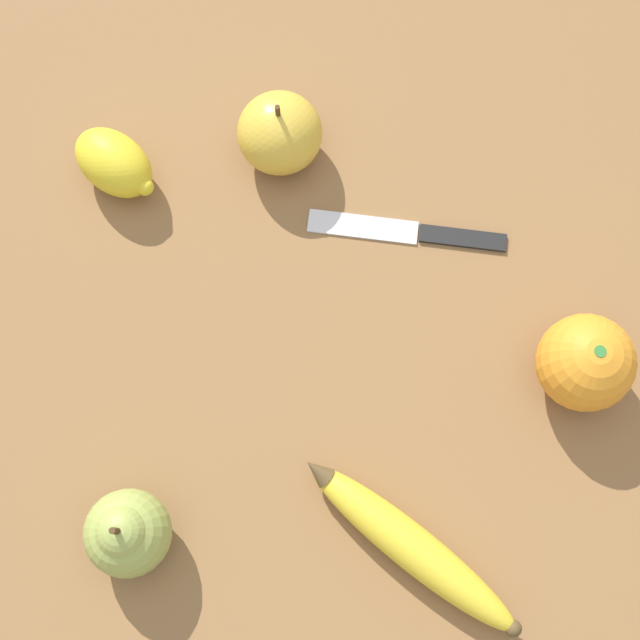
{
  "coord_description": "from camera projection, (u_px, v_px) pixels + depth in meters",
  "views": [
    {
      "loc": [
        0.18,
        -0.08,
        0.76
      ],
      "look_at": [
        -0.02,
        -0.05,
        0.03
      ],
      "focal_mm": 50.0,
      "sensor_mm": 36.0,
      "label": 1
    }
  ],
  "objects": [
    {
      "name": "lemon",
      "position": [
        114.0,
        163.0,
        0.8
      ],
      "size": [
        0.09,
        0.09,
        0.05
      ],
      "rotation": [
        0.0,
        0.0,
        0.75
      ],
      "color": "yellow",
      "rests_on": "ground_plane"
    },
    {
      "name": "banana",
      "position": [
        410.0,
        546.0,
        0.72
      ],
      "size": [
        0.17,
        0.17,
        0.04
      ],
      "rotation": [
        0.0,
        0.0,
        3.9
      ],
      "color": "yellow",
      "rests_on": "ground_plane"
    },
    {
      "name": "paring_knife",
      "position": [
        415.0,
        232.0,
        0.81
      ],
      "size": [
        0.07,
        0.18,
        0.01
      ],
      "rotation": [
        0.0,
        0.0,
        2.87
      ],
      "color": "silver",
      "rests_on": "ground_plane"
    },
    {
      "name": "ground_plane",
      "position": [
        381.0,
        337.0,
        0.78
      ],
      "size": [
        3.0,
        3.0,
        0.0
      ],
      "primitive_type": "plane",
      "color": "olive"
    },
    {
      "name": "pear",
      "position": [
        127.0,
        533.0,
        0.7
      ],
      "size": [
        0.07,
        0.07,
        0.09
      ],
      "color": "#99A84C",
      "rests_on": "ground_plane"
    },
    {
      "name": "apple",
      "position": [
        280.0,
        133.0,
        0.8
      ],
      "size": [
        0.08,
        0.08,
        0.08
      ],
      "color": "gold",
      "rests_on": "ground_plane"
    },
    {
      "name": "orange",
      "position": [
        585.0,
        363.0,
        0.73
      ],
      "size": [
        0.08,
        0.08,
        0.08
      ],
      "color": "orange",
      "rests_on": "ground_plane"
    }
  ]
}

